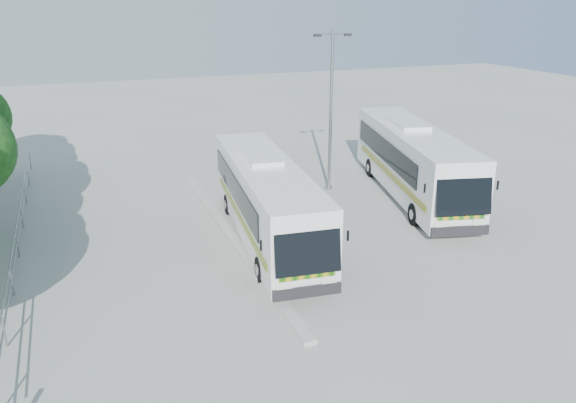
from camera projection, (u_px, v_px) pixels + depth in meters
name	position (u px, v px, depth m)	size (l,w,h in m)	color
ground	(303.00, 247.00, 21.28)	(100.00, 100.00, 0.00)	#AAAAA4
kerb_divider	(230.00, 235.00, 22.22)	(0.40, 16.00, 0.15)	#B2B2AD
railing	(18.00, 229.00, 21.11)	(0.06, 22.00, 1.00)	gray
coach_main	(266.00, 199.00, 21.52)	(3.34, 11.06, 3.02)	white
coach_adjacent	(412.00, 160.00, 26.33)	(5.03, 11.77, 3.21)	white
lamppost	(331.00, 105.00, 26.34)	(1.85, 0.18, 7.58)	#909398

